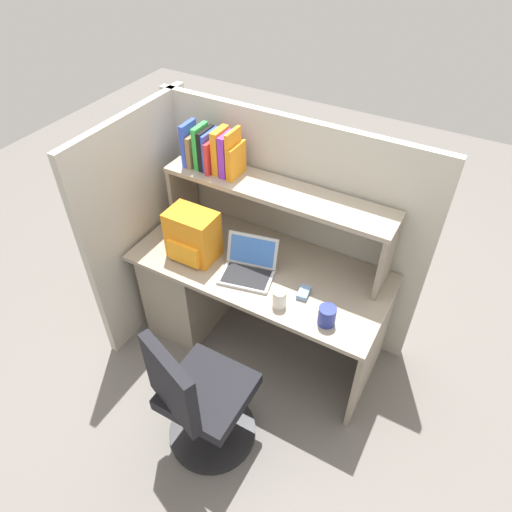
% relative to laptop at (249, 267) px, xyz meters
% --- Properties ---
extents(ground_plane, '(8.00, 8.00, 0.00)m').
position_rel_laptop_xyz_m(ground_plane, '(0.03, 0.09, -0.78)').
color(ground_plane, slate).
extents(desk, '(1.60, 0.70, 0.73)m').
position_rel_laptop_xyz_m(desk, '(-0.36, 0.09, -0.38)').
color(desk, gray).
rests_on(desk, ground_plane).
extents(cubicle_partition_rear, '(1.84, 0.05, 1.55)m').
position_rel_laptop_xyz_m(cubicle_partition_rear, '(0.03, 0.47, -0.01)').
color(cubicle_partition_rear, '#B2ADA0').
rests_on(cubicle_partition_rear, ground_plane).
extents(cubicle_partition_left, '(0.05, 1.06, 1.55)m').
position_rel_laptop_xyz_m(cubicle_partition_left, '(-0.82, 0.04, -0.01)').
color(cubicle_partition_left, '#B2ADA0').
rests_on(cubicle_partition_left, ground_plane).
extents(overhead_hutch, '(1.44, 0.28, 0.45)m').
position_rel_laptop_xyz_m(overhead_hutch, '(0.03, 0.29, 0.30)').
color(overhead_hutch, gray).
rests_on(overhead_hutch, desk).
extents(reference_books_on_shelf, '(0.36, 0.18, 0.29)m').
position_rel_laptop_xyz_m(reference_books_on_shelf, '(-0.41, 0.29, 0.53)').
color(reference_books_on_shelf, blue).
rests_on(reference_books_on_shelf, overhead_hutch).
extents(laptop, '(0.36, 0.33, 0.22)m').
position_rel_laptop_xyz_m(laptop, '(0.00, 0.00, 0.00)').
color(laptop, '#B7BABF').
rests_on(laptop, desk).
extents(backpack, '(0.30, 0.22, 0.32)m').
position_rel_laptop_xyz_m(backpack, '(-0.38, -0.02, 0.10)').
color(backpack, orange).
rests_on(backpack, desk).
extents(computer_mouse, '(0.07, 0.11, 0.03)m').
position_rel_laptop_xyz_m(computer_mouse, '(0.37, -0.00, -0.03)').
color(computer_mouse, '#7299C6').
rests_on(computer_mouse, desk).
extents(paper_cup, '(0.08, 0.08, 0.11)m').
position_rel_laptop_xyz_m(paper_cup, '(0.28, -0.15, 0.00)').
color(paper_cup, white).
rests_on(paper_cup, desk).
extents(snack_canister, '(0.10, 0.10, 0.11)m').
position_rel_laptop_xyz_m(snack_canister, '(0.56, -0.13, 0.01)').
color(snack_canister, navy).
rests_on(snack_canister, desk).
extents(office_chair, '(0.53, 0.55, 0.93)m').
position_rel_laptop_xyz_m(office_chair, '(0.10, -0.72, -0.39)').
color(office_chair, black).
rests_on(office_chair, ground_plane).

